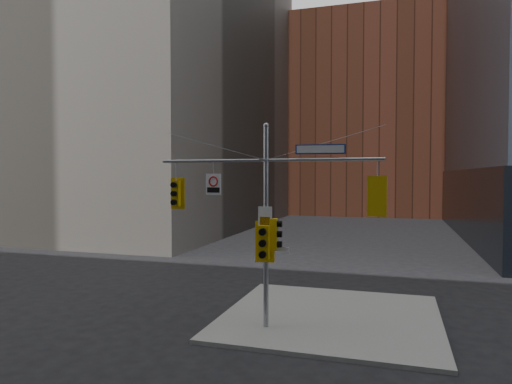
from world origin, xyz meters
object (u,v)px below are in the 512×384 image
Objects in this scene: street_sign_blade at (320,149)px; regulatory_sign_arm at (213,184)px; traffic_light_pole_front at (264,242)px; traffic_light_pole_side at (275,234)px; signal_assembly at (266,206)px; traffic_light_west_arm at (176,193)px; traffic_light_east_arm at (377,196)px.

street_sign_blade is 2.19× the size of regulatory_sign_arm.
traffic_light_pole_side is at bearing 34.96° from traffic_light_pole_front.
regulatory_sign_arm is (-1.97, 0.25, 2.01)m from traffic_light_pole_front.
signal_assembly reaches higher than street_sign_blade.
traffic_light_west_arm is 7.25m from traffic_light_east_arm.
signal_assembly is at bearing 176.45° from street_sign_blade.
traffic_light_east_arm is at bearing -0.62° from traffic_light_west_arm.
traffic_light_west_arm is 4.05m from traffic_light_pole_side.
traffic_light_pole_front is at bearing -5.10° from traffic_light_west_arm.
traffic_light_east_arm is 1.69× the size of regulatory_sign_arm.
traffic_light_west_arm reaches higher than traffic_light_pole_side.
street_sign_blade is (1.57, -0.01, 2.92)m from traffic_light_pole_side.
traffic_light_east_arm is at bearing 0.01° from signal_assembly.
traffic_light_east_arm is (7.25, -0.01, 0.00)m from traffic_light_west_arm.
traffic_light_pole_front is 1.88× the size of regulatory_sign_arm.
signal_assembly is at bearing 87.13° from traffic_light_pole_side.
traffic_light_west_arm is at bearing 2.35° from traffic_light_east_arm.
street_sign_blade is 4.04m from regulatory_sign_arm.
regulatory_sign_arm is (1.52, -0.03, 0.37)m from traffic_light_west_arm.
street_sign_blade reaches higher than regulatory_sign_arm.
traffic_light_east_arm is 0.90× the size of traffic_light_pole_front.
traffic_light_west_arm is 1.54× the size of regulatory_sign_arm.
regulatory_sign_arm reaches higher than traffic_light_pole_side.
traffic_light_west_arm is at bearing 179.79° from signal_assembly.
traffic_light_west_arm is 0.82× the size of traffic_light_pole_front.
traffic_light_west_arm is (-3.49, 0.01, 0.38)m from signal_assembly.
regulatory_sign_arm is (-3.86, -0.02, -1.18)m from street_sign_blade.
street_sign_blade reaches higher than traffic_light_pole_side.
traffic_light_east_arm is at bearing -94.94° from traffic_light_pole_side.
signal_assembly is 5.54× the size of traffic_light_pole_front.
signal_assembly is 6.77× the size of traffic_light_west_arm.
regulatory_sign_arm is at bearing 2.66° from traffic_light_east_arm.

